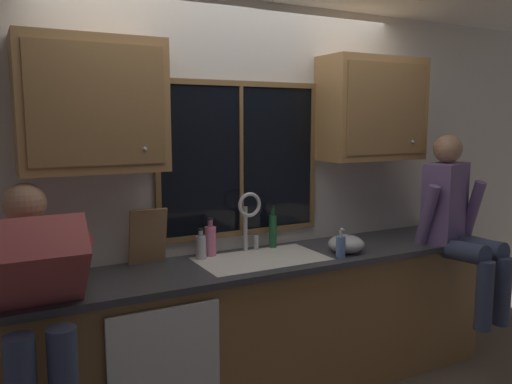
{
  "coord_description": "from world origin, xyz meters",
  "views": [
    {
      "loc": [
        -1.45,
        -3.05,
        1.78
      ],
      "look_at": [
        0.01,
        -0.3,
        1.35
      ],
      "focal_mm": 35.96,
      "sensor_mm": 36.0,
      "label": 1
    }
  ],
  "objects_px": {
    "soap_dispenser": "(341,246)",
    "bottle_tall_clear": "(201,247)",
    "person_standing": "(35,307)",
    "bottle_green_glass": "(273,230)",
    "person_sitting_on_counter": "(456,217)",
    "bottle_amber_small": "(210,240)",
    "knife_block": "(75,259)",
    "mixing_bowl": "(346,244)",
    "cutting_board": "(148,237)"
  },
  "relations": [
    {
      "from": "soap_dispenser",
      "to": "bottle_tall_clear",
      "type": "bearing_deg",
      "value": 154.81
    },
    {
      "from": "person_standing",
      "to": "bottle_green_glass",
      "type": "height_order",
      "value": "person_standing"
    },
    {
      "from": "person_sitting_on_counter",
      "to": "bottle_amber_small",
      "type": "distance_m",
      "value": 1.74
    },
    {
      "from": "knife_block",
      "to": "bottle_amber_small",
      "type": "height_order",
      "value": "knife_block"
    },
    {
      "from": "person_sitting_on_counter",
      "to": "bottle_green_glass",
      "type": "distance_m",
      "value": 1.3
    },
    {
      "from": "person_sitting_on_counter",
      "to": "bottle_green_glass",
      "type": "height_order",
      "value": "person_sitting_on_counter"
    },
    {
      "from": "person_standing",
      "to": "soap_dispenser",
      "type": "relative_size",
      "value": 7.78
    },
    {
      "from": "person_sitting_on_counter",
      "to": "bottle_amber_small",
      "type": "xyz_separation_m",
      "value": [
        -1.67,
        0.49,
        -0.08
      ]
    },
    {
      "from": "mixing_bowl",
      "to": "knife_block",
      "type": "bearing_deg",
      "value": 171.42
    },
    {
      "from": "mixing_bowl",
      "to": "soap_dispenser",
      "type": "bearing_deg",
      "value": -141.69
    },
    {
      "from": "mixing_bowl",
      "to": "bottle_tall_clear",
      "type": "distance_m",
      "value": 0.96
    },
    {
      "from": "person_sitting_on_counter",
      "to": "bottle_green_glass",
      "type": "xyz_separation_m",
      "value": [
        -1.21,
        0.49,
        -0.06
      ]
    },
    {
      "from": "knife_block",
      "to": "mixing_bowl",
      "type": "bearing_deg",
      "value": -8.58
    },
    {
      "from": "bottle_amber_small",
      "to": "knife_block",
      "type": "bearing_deg",
      "value": -174.52
    },
    {
      "from": "cutting_board",
      "to": "soap_dispenser",
      "type": "height_order",
      "value": "cutting_board"
    },
    {
      "from": "person_standing",
      "to": "cutting_board",
      "type": "height_order",
      "value": "person_standing"
    },
    {
      "from": "knife_block",
      "to": "bottle_green_glass",
      "type": "distance_m",
      "value": 1.3
    },
    {
      "from": "mixing_bowl",
      "to": "bottle_amber_small",
      "type": "height_order",
      "value": "bottle_amber_small"
    },
    {
      "from": "person_standing",
      "to": "mixing_bowl",
      "type": "distance_m",
      "value": 1.91
    },
    {
      "from": "soap_dispenser",
      "to": "bottle_green_glass",
      "type": "xyz_separation_m",
      "value": [
        -0.25,
        0.42,
        0.05
      ]
    },
    {
      "from": "bottle_tall_clear",
      "to": "bottle_green_glass",
      "type": "bearing_deg",
      "value": 4.96
    },
    {
      "from": "knife_block",
      "to": "soap_dispenser",
      "type": "height_order",
      "value": "knife_block"
    },
    {
      "from": "knife_block",
      "to": "person_sitting_on_counter",
      "type": "bearing_deg",
      "value": -9.22
    },
    {
      "from": "person_sitting_on_counter",
      "to": "cutting_board",
      "type": "height_order",
      "value": "person_sitting_on_counter"
    },
    {
      "from": "bottle_green_glass",
      "to": "bottle_tall_clear",
      "type": "distance_m",
      "value": 0.55
    },
    {
      "from": "mixing_bowl",
      "to": "soap_dispenser",
      "type": "distance_m",
      "value": 0.15
    },
    {
      "from": "knife_block",
      "to": "bottle_tall_clear",
      "type": "bearing_deg",
      "value": 2.55
    },
    {
      "from": "person_sitting_on_counter",
      "to": "bottle_tall_clear",
      "type": "bearing_deg",
      "value": 165.88
    },
    {
      "from": "person_sitting_on_counter",
      "to": "bottle_amber_small",
      "type": "bearing_deg",
      "value": 163.71
    },
    {
      "from": "person_standing",
      "to": "knife_block",
      "type": "xyz_separation_m",
      "value": [
        0.24,
        0.41,
        0.1
      ]
    },
    {
      "from": "person_standing",
      "to": "knife_block",
      "type": "distance_m",
      "value": 0.49
    },
    {
      "from": "person_standing",
      "to": "bottle_tall_clear",
      "type": "height_order",
      "value": "person_standing"
    },
    {
      "from": "bottle_green_glass",
      "to": "bottle_tall_clear",
      "type": "relative_size",
      "value": 1.47
    },
    {
      "from": "person_standing",
      "to": "cutting_board",
      "type": "bearing_deg",
      "value": 36.02
    },
    {
      "from": "person_sitting_on_counter",
      "to": "mixing_bowl",
      "type": "distance_m",
      "value": 0.86
    },
    {
      "from": "soap_dispenser",
      "to": "mixing_bowl",
      "type": "bearing_deg",
      "value": 38.31
    },
    {
      "from": "bottle_green_glass",
      "to": "knife_block",
      "type": "bearing_deg",
      "value": -176.44
    },
    {
      "from": "cutting_board",
      "to": "person_sitting_on_counter",
      "type": "bearing_deg",
      "value": -13.16
    },
    {
      "from": "knife_block",
      "to": "bottle_green_glass",
      "type": "xyz_separation_m",
      "value": [
        1.3,
        0.08,
        0.01
      ]
    },
    {
      "from": "bottle_green_glass",
      "to": "bottle_amber_small",
      "type": "xyz_separation_m",
      "value": [
        -0.46,
        -0.0,
        -0.02
      ]
    },
    {
      "from": "person_standing",
      "to": "person_sitting_on_counter",
      "type": "relative_size",
      "value": 1.17
    },
    {
      "from": "cutting_board",
      "to": "soap_dispenser",
      "type": "relative_size",
      "value": 1.83
    },
    {
      "from": "person_sitting_on_counter",
      "to": "person_standing",
      "type": "bearing_deg",
      "value": -179.89
    },
    {
      "from": "person_sitting_on_counter",
      "to": "cutting_board",
      "type": "bearing_deg",
      "value": 166.84
    },
    {
      "from": "mixing_bowl",
      "to": "soap_dispenser",
      "type": "xyz_separation_m",
      "value": [
        -0.11,
        -0.09,
        0.02
      ]
    },
    {
      "from": "bottle_tall_clear",
      "to": "bottle_amber_small",
      "type": "relative_size",
      "value": 0.79
    },
    {
      "from": "soap_dispenser",
      "to": "bottle_green_glass",
      "type": "relative_size",
      "value": 0.66
    },
    {
      "from": "cutting_board",
      "to": "bottle_green_glass",
      "type": "xyz_separation_m",
      "value": [
        0.87,
        0.0,
        -0.05
      ]
    },
    {
      "from": "bottle_green_glass",
      "to": "bottle_tall_clear",
      "type": "height_order",
      "value": "bottle_green_glass"
    },
    {
      "from": "knife_block",
      "to": "person_standing",
      "type": "bearing_deg",
      "value": -120.25
    }
  ]
}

